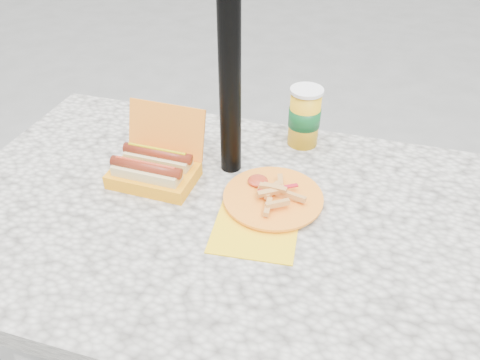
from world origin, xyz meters
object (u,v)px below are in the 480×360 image
(hotdog_box, at_px, (154,168))
(umbrella_pole, at_px, (229,27))
(fries_plate, at_px, (271,199))
(soda_cup, at_px, (304,117))

(hotdog_box, bearing_deg, umbrella_pole, 34.37)
(hotdog_box, xyz_separation_m, fries_plate, (0.28, -0.01, -0.02))
(hotdog_box, relative_size, soda_cup, 1.27)
(soda_cup, bearing_deg, hotdog_box, -139.47)
(hotdog_box, distance_m, fries_plate, 0.29)
(umbrella_pole, relative_size, soda_cup, 13.99)
(soda_cup, bearing_deg, umbrella_pole, -132.77)
(hotdog_box, distance_m, soda_cup, 0.40)
(umbrella_pole, bearing_deg, hotdog_box, -147.32)
(umbrella_pole, relative_size, fries_plate, 7.13)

